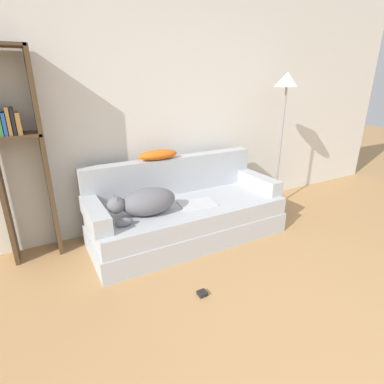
% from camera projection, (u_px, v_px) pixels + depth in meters
% --- Properties ---
extents(wall_back, '(7.52, 0.06, 2.70)m').
position_uv_depth(wall_back, '(154.00, 102.00, 3.16)').
color(wall_back, silver).
rests_on(wall_back, ground_plane).
extents(couch, '(1.99, 0.83, 0.39)m').
position_uv_depth(couch, '(188.00, 220.00, 3.13)').
color(couch, '#B2B7BC').
rests_on(couch, ground_plane).
extents(couch_backrest, '(1.95, 0.15, 0.40)m').
position_uv_depth(couch_backrest, '(172.00, 175.00, 3.27)').
color(couch_backrest, '#B2B7BC').
rests_on(couch_backrest, couch).
extents(couch_arm_left, '(0.15, 0.64, 0.16)m').
position_uv_depth(couch_arm_left, '(95.00, 214.00, 2.61)').
color(couch_arm_left, '#B2B7BC').
rests_on(couch_arm_left, couch).
extents(couch_arm_right, '(0.15, 0.64, 0.16)m').
position_uv_depth(couch_arm_right, '(258.00, 182.00, 3.44)').
color(couch_arm_right, '#B2B7BC').
rests_on(couch_arm_right, couch).
extents(dog, '(0.64, 0.32, 0.25)m').
position_uv_depth(dog, '(145.00, 202.00, 2.74)').
color(dog, slate).
rests_on(dog, couch).
extents(laptop, '(0.39, 0.29, 0.02)m').
position_uv_depth(laptop, '(197.00, 203.00, 3.02)').
color(laptop, silver).
rests_on(laptop, couch).
extents(throw_pillow, '(0.43, 0.17, 0.10)m').
position_uv_depth(throw_pillow, '(158.00, 155.00, 3.09)').
color(throw_pillow, orange).
rests_on(throw_pillow, couch_backrest).
extents(bookshelf, '(0.41, 0.26, 1.83)m').
position_uv_depth(bookshelf, '(17.00, 148.00, 2.52)').
color(bookshelf, '#4C3823').
rests_on(bookshelf, ground_plane).
extents(floor_lamp, '(0.29, 0.29, 1.65)m').
position_uv_depth(floor_lamp, '(285.00, 97.00, 3.47)').
color(floor_lamp, gray).
rests_on(floor_lamp, ground_plane).
extents(power_adapter, '(0.07, 0.07, 0.03)m').
position_uv_depth(power_adapter, '(202.00, 293.00, 2.32)').
color(power_adapter, black).
rests_on(power_adapter, ground_plane).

